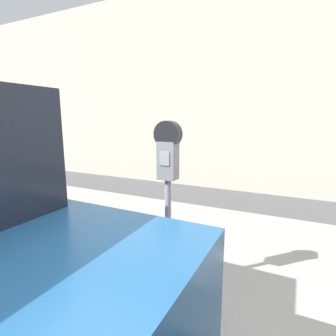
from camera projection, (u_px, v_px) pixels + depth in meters
The scene contains 3 objects.
sidewalk at pixel (212, 249), 3.28m from camera, with size 24.00×2.80×0.10m.
building_facade at pixel (257, 87), 5.69m from camera, with size 24.00×0.30×4.66m.
parking_meter at pixel (168, 169), 2.29m from camera, with size 0.23×0.14×1.55m.
Camera 1 is at (0.80, -0.77, 1.66)m, focal length 28.00 mm.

